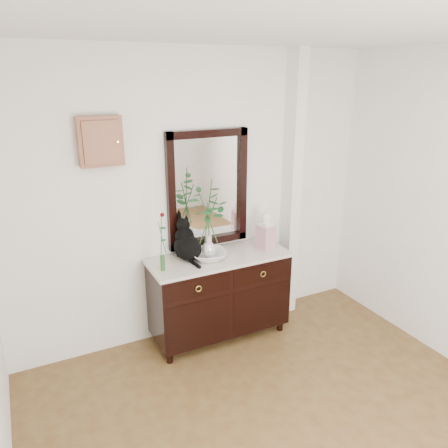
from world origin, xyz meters
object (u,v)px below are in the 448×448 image
sideboard (219,292)px  ginger_jar (266,230)px  cat (187,240)px  lotus_bowl (209,255)px

sideboard → ginger_jar: ginger_jar is taller
cat → lotus_bowl: bearing=-35.6°
lotus_bowl → ginger_jar: size_ratio=0.85×
lotus_bowl → ginger_jar: ginger_jar is taller
cat → sideboard: bearing=-22.4°
lotus_bowl → ginger_jar: bearing=-0.8°
lotus_bowl → ginger_jar: 0.62m
cat → ginger_jar: bearing=-15.0°
sideboard → lotus_bowl: (-0.11, -0.02, 0.42)m
cat → ginger_jar: 0.78m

